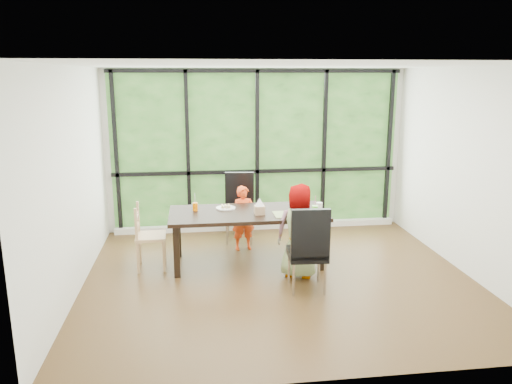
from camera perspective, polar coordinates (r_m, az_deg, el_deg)
ground at (r=6.57m, az=2.66°, el=-9.87°), size 5.00×5.00×0.00m
back_wall at (r=8.35m, az=0.08°, el=4.83°), size 5.00×0.00×5.00m
foliage_backdrop at (r=8.33m, az=0.10°, el=4.81°), size 4.80×0.02×2.65m
window_mullions at (r=8.30m, az=0.14°, el=4.77°), size 4.80×0.06×2.65m
window_sill at (r=8.55m, az=0.17°, el=-3.92°), size 4.80×0.12×0.10m
dining_table at (r=6.93m, az=-0.93°, el=-5.27°), size 2.17×0.99×0.75m
chair_window_leather at (r=7.80m, az=-1.94°, el=-1.89°), size 0.51×0.51×1.08m
chair_interior_leather at (r=6.08m, az=5.92°, el=-6.41°), size 0.48×0.48×1.08m
chair_end_beech at (r=6.89m, az=-12.03°, el=-5.02°), size 0.41×0.43×0.90m
child_toddler at (r=7.45m, az=-1.43°, el=-3.02°), size 0.39×0.29×0.98m
child_older at (r=6.45m, az=5.25°, el=-4.47°), size 0.71×0.60×1.24m
placemat at (r=6.71m, az=4.02°, el=-2.55°), size 0.45×0.33×0.01m
plate_far at (r=6.99m, az=-3.51°, el=-1.85°), size 0.27×0.27×0.02m
plate_near at (r=6.71m, az=4.41°, el=-2.53°), size 0.25×0.25×0.02m
orange_cup at (r=6.91m, az=-7.03°, el=-1.70°), size 0.07×0.07×0.11m
green_cup at (r=6.68m, az=6.80°, el=-2.13°), size 0.08×0.08×0.13m
white_mug at (r=7.02m, az=7.31°, el=-1.57°), size 0.09×0.09×0.09m
tissue_box at (r=6.69m, az=0.41°, el=-2.08°), size 0.14×0.14×0.12m
crepe_rolls_far at (r=6.99m, az=-3.51°, el=-1.64°), size 0.15×0.12×0.04m
crepe_rolls_near at (r=6.70m, az=4.41°, el=-2.32°), size 0.15×0.12×0.04m
straw_white at (r=6.89m, az=-7.05°, el=-0.92°), size 0.01×0.04×0.20m
straw_pink at (r=6.65m, az=6.83°, el=-1.25°), size 0.01×0.04×0.20m
tissue at (r=6.66m, az=0.41°, el=-1.14°), size 0.12×0.12×0.11m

